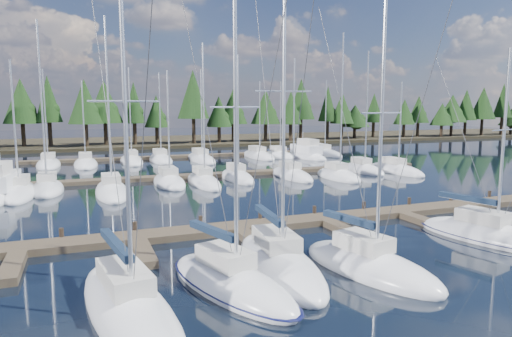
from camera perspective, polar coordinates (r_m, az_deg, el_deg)
name	(u,v)px	position (r m, az deg, el deg)	size (l,w,h in m)	color
ground	(257,191)	(41.54, 0.08, -2.88)	(260.00, 260.00, 0.00)	black
far_shore	(155,142)	(99.46, -12.51, 3.29)	(220.00, 30.00, 0.60)	#2C2618
main_dock	(326,221)	(30.32, 8.79, -6.56)	(44.00, 6.13, 0.90)	#4B3F2F
back_docks	(203,164)	(59.98, -6.69, 0.54)	(50.00, 21.80, 0.40)	#4B3F2F
front_sailboat_0	(129,308)	(18.17, -15.62, -16.43)	(4.19, 10.48, 14.20)	white
front_sailboat_1	(230,283)	(19.79, -3.21, -14.08)	(5.09, 8.85, 13.84)	white
front_sailboat_2	(279,263)	(22.11, 2.87, -11.69)	(3.75, 9.60, 15.10)	white
front_sailboat_3	(369,266)	(22.34, 13.92, -11.71)	(4.63, 8.38, 13.38)	white
front_sailboat_4	(489,236)	(29.70, 27.06, -7.50)	(5.07, 9.19, 11.58)	white
back_sailboat_rows	(208,167)	(56.32, -6.01, 0.15)	(44.16, 33.02, 16.00)	white
motor_yacht_right	(306,155)	(68.95, 6.28, 1.74)	(4.26, 9.84, 4.78)	white
tree_line	(142,106)	(89.01, -14.02, 7.57)	(186.44, 11.80, 14.13)	black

